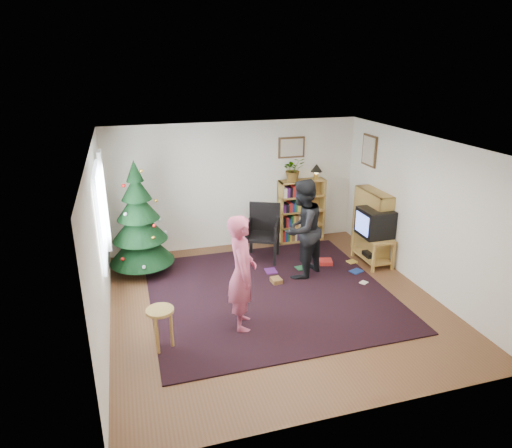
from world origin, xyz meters
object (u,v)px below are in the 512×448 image
object	(u,v)px
armchair	(261,229)
table_lamp	(316,169)
picture_right	(369,151)
tv_stand	(373,247)
picture_back	(292,147)
bookshelf_right	(372,223)
stool	(161,318)
person_standing	(242,273)
crt_tv	(375,222)
person_by_chair	(302,229)
christmas_tree	(140,228)
potted_plant	(293,169)
bookshelf_back	(301,210)

from	to	relation	value
armchair	table_lamp	bearing A→B (deg)	49.84
picture_right	tv_stand	size ratio (longest dim) A/B	0.73
picture_back	bookshelf_right	world-z (taller)	picture_back
picture_right	stool	size ratio (longest dim) A/B	1.00
person_standing	crt_tv	bearing A→B (deg)	-53.37
person_by_chair	christmas_tree	bearing A→B (deg)	-54.76
picture_back	potted_plant	world-z (taller)	picture_back
person_by_chair	tv_stand	bearing A→B (deg)	148.97
stool	armchair	bearing A→B (deg)	49.29
christmas_tree	person_standing	xyz separation A→B (m)	(1.27, -2.19, -0.01)
bookshelf_right	stool	bearing A→B (deg)	115.11
picture_back	bookshelf_right	xyz separation A→B (m)	(1.19, -1.26, -1.29)
crt_tv	stool	xyz separation A→B (m)	(-4.04, -1.63, -0.34)
christmas_tree	armchair	distance (m)	2.23
tv_stand	stool	xyz separation A→B (m)	(-4.04, -1.63, 0.14)
picture_back	potted_plant	bearing A→B (deg)	-89.78
crt_tv	person_by_chair	size ratio (longest dim) A/B	0.33
christmas_tree	armchair	world-z (taller)	christmas_tree
picture_back	potted_plant	size ratio (longest dim) A/B	1.15
table_lamp	christmas_tree	bearing A→B (deg)	-169.74
bookshelf_back	potted_plant	xyz separation A→B (m)	(-0.20, 0.00, 0.87)
armchair	person_standing	size ratio (longest dim) A/B	0.63
tv_stand	picture_right	bearing A→B (deg)	73.35
stool	bookshelf_right	bearing A→B (deg)	25.11
crt_tv	stool	world-z (taller)	crt_tv
person_standing	person_by_chair	size ratio (longest dim) A/B	0.96
christmas_tree	bookshelf_back	bearing A→B (deg)	11.18
picture_right	person_standing	xyz separation A→B (m)	(-3.14, -2.25, -1.11)
picture_right	person_by_chair	size ratio (longest dim) A/B	0.34
armchair	stool	size ratio (longest dim) A/B	1.77
person_by_chair	stool	bearing A→B (deg)	-5.12
crt_tv	potted_plant	bearing A→B (deg)	126.48
christmas_tree	stool	distance (m)	2.46
tv_stand	person_standing	distance (m)	3.24
stool	person_by_chair	world-z (taller)	person_by_chair
person_standing	stool	bearing A→B (deg)	112.49
person_standing	potted_plant	xyz separation A→B (m)	(1.81, 2.84, 0.70)
christmas_tree	armchair	size ratio (longest dim) A/B	1.93
picture_right	stool	world-z (taller)	picture_right
person_by_chair	table_lamp	size ratio (longest dim) A/B	5.56
bookshelf_right	stool	world-z (taller)	bookshelf_right
picture_right	tv_stand	bearing A→B (deg)	-106.65
bookshelf_back	armchair	distance (m)	1.24
tv_stand	person_by_chair	world-z (taller)	person_by_chair
picture_right	bookshelf_right	size ratio (longest dim) A/B	0.46
stool	table_lamp	world-z (taller)	table_lamp
bookshelf_right	person_by_chair	size ratio (longest dim) A/B	0.74
potted_plant	table_lamp	world-z (taller)	potted_plant
picture_back	potted_plant	xyz separation A→B (m)	(0.00, -0.14, -0.41)
person_by_chair	person_standing	bearing A→B (deg)	6.57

